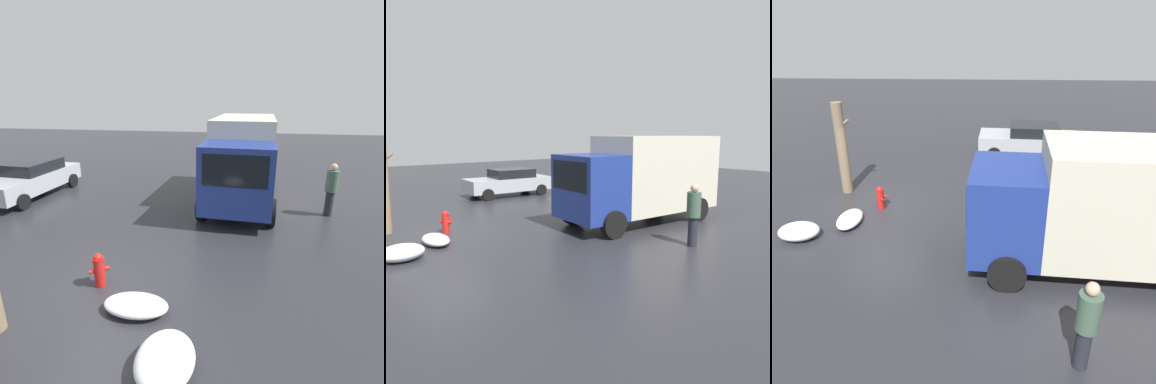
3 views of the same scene
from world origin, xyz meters
The scene contains 7 objects.
ground_plane centered at (0.00, 0.00, 0.00)m, with size 60.00×60.00×0.00m, color #28282D.
fire_hydrant centered at (0.00, 0.00, 0.40)m, with size 0.38×0.41×0.78m.
delivery_truck centered at (6.39, -3.00, 1.74)m, with size 6.51×2.87×3.23m.
pedestrian centered at (5.16, -6.05, 1.02)m, with size 0.41×0.41×1.86m.
parked_car centered at (5.53, 5.73, 0.75)m, with size 4.60×2.30×1.44m.
snow_pile_by_hydrant centered at (-0.71, -1.08, 0.15)m, with size 0.72×1.28×0.31m.
snow_pile_curbside centered at (-1.89, -1.96, 0.21)m, with size 1.17×0.92×0.43m.
Camera 1 is at (-5.30, -2.94, 4.01)m, focal length 28.00 mm.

